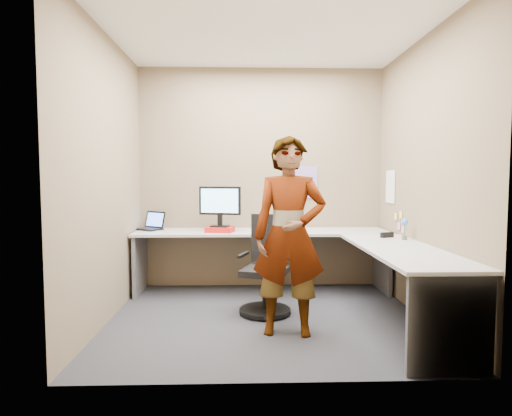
{
  "coord_description": "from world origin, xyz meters",
  "views": [
    {
      "loc": [
        -0.23,
        -4.03,
        1.35
      ],
      "look_at": [
        -0.1,
        0.25,
        1.05
      ],
      "focal_mm": 30.0,
      "sensor_mm": 36.0,
      "label": 1
    }
  ],
  "objects_px": {
    "office_chair": "(267,274)",
    "desk": "(306,251)",
    "monitor": "(220,203)",
    "person": "(289,236)"
  },
  "relations": [
    {
      "from": "desk",
      "to": "office_chair",
      "type": "distance_m",
      "value": 0.51
    },
    {
      "from": "desk",
      "to": "person",
      "type": "distance_m",
      "value": 0.86
    },
    {
      "from": "monitor",
      "to": "person",
      "type": "height_order",
      "value": "person"
    },
    {
      "from": "monitor",
      "to": "office_chair",
      "type": "relative_size",
      "value": 0.5
    },
    {
      "from": "monitor",
      "to": "desk",
      "type": "bearing_deg",
      "value": -15.06
    },
    {
      "from": "person",
      "to": "desk",
      "type": "bearing_deg",
      "value": 77.7
    },
    {
      "from": "office_chair",
      "to": "desk",
      "type": "bearing_deg",
      "value": 42.95
    },
    {
      "from": "desk",
      "to": "person",
      "type": "xyz_separation_m",
      "value": [
        -0.27,
        -0.78,
        0.27
      ]
    },
    {
      "from": "desk",
      "to": "monitor",
      "type": "bearing_deg",
      "value": 151.96
    },
    {
      "from": "desk",
      "to": "person",
      "type": "relative_size",
      "value": 1.74
    }
  ]
}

